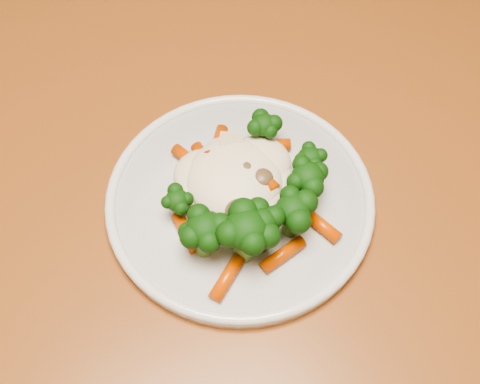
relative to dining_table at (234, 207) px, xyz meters
The scene contains 3 objects.
dining_table is the anchor object (origin of this frame).
plate 0.11m from the dining_table, 104.41° to the right, with size 0.25×0.25×0.01m, color silver.
meal 0.14m from the dining_table, 101.80° to the right, with size 0.16×0.18×0.05m.
Camera 1 is at (-0.36, -0.54, 1.23)m, focal length 45.00 mm.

